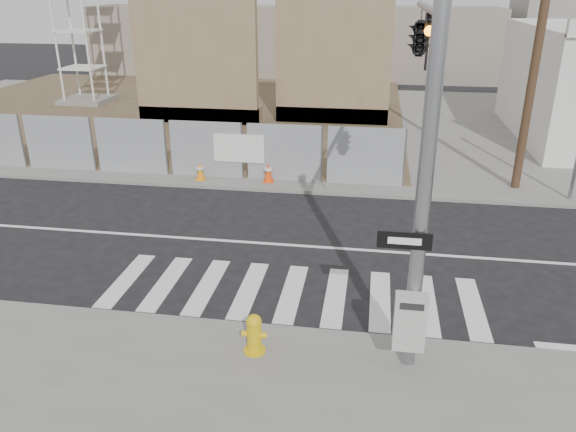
# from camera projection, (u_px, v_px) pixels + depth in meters

# --- Properties ---
(ground) EXTENTS (100.00, 100.00, 0.00)m
(ground) POSITION_uv_depth(u_px,v_px,m) (306.00, 246.00, 15.10)
(ground) COLOR black
(ground) RESTS_ON ground
(sidewalk_far) EXTENTS (50.00, 20.00, 0.12)m
(sidewalk_far) POSITION_uv_depth(u_px,v_px,m) (341.00, 125.00, 27.85)
(sidewalk_far) COLOR slate
(sidewalk_far) RESTS_ON ground
(signal_pole) EXTENTS (0.96, 5.87, 7.00)m
(signal_pole) POSITION_uv_depth(u_px,v_px,m) (421.00, 80.00, 11.04)
(signal_pole) COLOR gray
(signal_pole) RESTS_ON sidewalk_near
(chain_link_fence) EXTENTS (24.60, 0.04, 2.00)m
(chain_link_fence) POSITION_uv_depth(u_px,v_px,m) (54.00, 143.00, 20.67)
(chain_link_fence) COLOR gray
(chain_link_fence) RESTS_ON sidewalk_far
(concrete_wall_left) EXTENTS (6.00, 1.30, 8.00)m
(concrete_wall_left) POSITION_uv_depth(u_px,v_px,m) (196.00, 55.00, 26.74)
(concrete_wall_left) COLOR #776347
(concrete_wall_left) RESTS_ON sidewalk_far
(concrete_wall_right) EXTENTS (5.50, 1.30, 8.00)m
(concrete_wall_right) POSITION_uv_depth(u_px,v_px,m) (333.00, 55.00, 26.72)
(concrete_wall_right) COLOR #776347
(concrete_wall_right) RESTS_ON sidewalk_far
(utility_pole_right) EXTENTS (1.60, 0.28, 10.00)m
(utility_pole_right) POSITION_uv_depth(u_px,v_px,m) (540.00, 31.00, 17.19)
(utility_pole_right) COLOR #453020
(utility_pole_right) RESTS_ON sidewalk_far
(fire_hydrant) EXTENTS (0.50, 0.48, 0.80)m
(fire_hydrant) POSITION_uv_depth(u_px,v_px,m) (254.00, 334.00, 10.44)
(fire_hydrant) COLOR gold
(fire_hydrant) RESTS_ON sidewalk_near
(traffic_cone_c) EXTENTS (0.33, 0.33, 0.64)m
(traffic_cone_c) POSITION_uv_depth(u_px,v_px,m) (200.00, 171.00, 19.75)
(traffic_cone_c) COLOR orange
(traffic_cone_c) RESTS_ON sidewalk_far
(traffic_cone_d) EXTENTS (0.41, 0.41, 0.70)m
(traffic_cone_d) POSITION_uv_depth(u_px,v_px,m) (268.00, 172.00, 19.54)
(traffic_cone_d) COLOR #F1410C
(traffic_cone_d) RESTS_ON sidewalk_far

